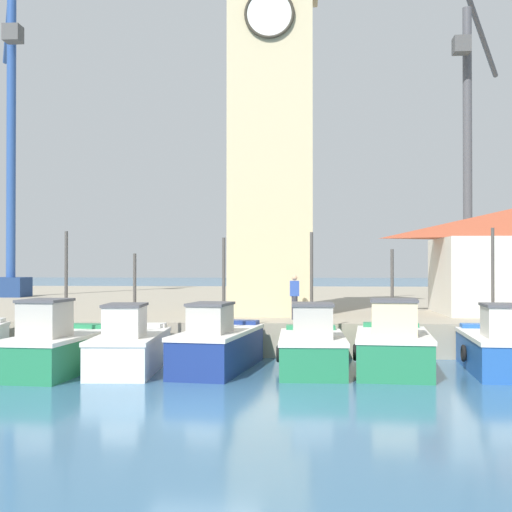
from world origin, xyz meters
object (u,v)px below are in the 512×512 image
dock_worker_near_tower (295,296)px  fishing_boat_mid_left (130,347)px  fishing_boat_center (218,346)px  fishing_boat_mid_right (312,348)px  fishing_boat_right_outer (497,348)px  fishing_boat_left_inner (56,348)px  port_crane_far (469,181)px  fishing_boat_right_inner (393,347)px  clock_tower (271,98)px  port_crane_near (11,178)px

dock_worker_near_tower → fishing_boat_mid_left: bearing=-135.8°
fishing_boat_mid_left → fishing_boat_center: 2.64m
fishing_boat_mid_left → dock_worker_near_tower: size_ratio=3.17×
fishing_boat_mid_right → fishing_boat_right_outer: fishing_boat_right_outer is taller
fishing_boat_left_inner → dock_worker_near_tower: size_ratio=3.04×
fishing_boat_left_inner → port_crane_far: bearing=54.6°
fishing_boat_right_outer → dock_worker_near_tower: size_ratio=3.10×
fishing_boat_mid_left → fishing_boat_mid_right: size_ratio=1.14×
fishing_boat_mid_left → fishing_boat_center: bearing=4.6°
fishing_boat_right_inner → fishing_boat_center: bearing=179.7°
fishing_boat_mid_right → port_crane_far: 26.96m
fishing_boat_left_inner → fishing_boat_mid_right: bearing=6.1°
fishing_boat_right_outer → clock_tower: bearing=135.5°
fishing_boat_mid_right → fishing_boat_center: bearing=178.2°
fishing_boat_left_inner → port_crane_far: size_ratio=0.26×
fishing_boat_mid_left → clock_tower: (3.94, 7.30, 9.16)m
fishing_boat_left_inner → clock_tower: 13.51m
fishing_boat_left_inner → fishing_boat_right_inner: 9.95m
port_crane_near → port_crane_far: size_ratio=1.04×
fishing_boat_left_inner → port_crane_near: bearing=115.9°
fishing_boat_right_inner → port_crane_far: size_ratio=0.25×
fishing_boat_center → fishing_boat_mid_right: fishing_boat_mid_right is taller
port_crane_near → dock_worker_near_tower: 25.33m
fishing_boat_right_outer → fishing_boat_right_inner: bearing=-176.2°
port_crane_near → port_crane_far: (28.34, 2.34, -0.18)m
port_crane_near → fishing_boat_mid_right: bearing=-49.5°
fishing_boat_mid_left → fishing_boat_right_inner: size_ratio=1.06×
fishing_boat_left_inner → port_crane_near: size_ratio=0.25×
port_crane_far → fishing_boat_mid_right: bearing=-112.8°
fishing_boat_mid_left → fishing_boat_mid_right: (5.47, 0.12, 0.00)m
clock_tower → fishing_boat_center: bearing=-100.4°
fishing_boat_center → clock_tower: clock_tower is taller
fishing_boat_mid_right → dock_worker_near_tower: 4.85m
fishing_boat_right_inner → port_crane_near: 30.81m
fishing_boat_mid_left → fishing_boat_mid_right: bearing=1.3°
fishing_boat_center → fishing_boat_mid_right: bearing=-1.8°
port_crane_near → fishing_boat_center: bearing=-54.1°
fishing_boat_right_inner → fishing_boat_right_outer: 3.10m
clock_tower → port_crane_far: bearing=55.2°
port_crane_near → dock_worker_near_tower: (17.75, -16.85, -6.51)m
fishing_boat_mid_right → port_crane_far: size_ratio=0.24×
clock_tower → port_crane_near: size_ratio=0.91×
fishing_boat_left_inner → dock_worker_near_tower: bearing=38.1°
fishing_boat_center → port_crane_near: bearing=125.9°
fishing_boat_mid_right → fishing_boat_right_inner: bearing=1.4°
port_crane_far → port_crane_near: bearing=-175.3°
fishing_boat_right_outer → port_crane_near: 32.85m
fishing_boat_left_inner → fishing_boat_center: 4.76m
fishing_boat_center → dock_worker_near_tower: bearing=63.5°
dock_worker_near_tower → fishing_boat_center: bearing=-116.5°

